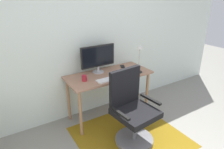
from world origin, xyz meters
TOP-DOWN VIEW (x-y plane):
  - wall_back at (0.00, 2.20)m, footprint 6.00×0.10m
  - area_rug at (0.09, 1.19)m, footprint 1.41×1.35m
  - desk at (0.14, 1.84)m, footprint 1.33×0.59m
  - monitor at (0.04, 1.99)m, footprint 0.57×0.18m
  - keyboard at (0.05, 1.64)m, footprint 0.43×0.13m
  - computer_mouse at (0.35, 1.67)m, footprint 0.06×0.10m
  - coffee_cup at (-0.29, 1.80)m, footprint 0.07×0.07m
  - cell_phone at (0.51, 1.99)m, footprint 0.12×0.16m
  - desk_lamp at (0.58, 1.65)m, footprint 0.11×0.11m
  - office_chair at (0.09, 1.16)m, footprint 0.62×0.55m

SIDE VIEW (x-z plane):
  - area_rug at x=0.09m, z-range 0.00..0.01m
  - office_chair at x=0.09m, z-range -0.08..0.93m
  - desk at x=0.14m, z-range 0.29..1.03m
  - cell_phone at x=0.51m, z-range 0.74..0.75m
  - keyboard at x=0.05m, z-range 0.74..0.76m
  - computer_mouse at x=0.35m, z-range 0.74..0.78m
  - coffee_cup at x=-0.29m, z-range 0.74..0.83m
  - monitor at x=0.04m, z-range 0.78..1.21m
  - desk_lamp at x=0.58m, z-range 0.81..1.26m
  - wall_back at x=0.00m, z-range 0.00..2.60m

